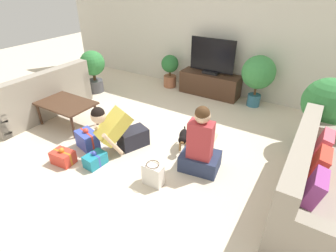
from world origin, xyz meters
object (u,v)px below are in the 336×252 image
at_px(sofa_right, 320,186).
at_px(coffee_table, 66,105).
at_px(tv_console, 210,84).
at_px(gift_bag_a, 153,174).
at_px(potted_plant_back_right, 258,74).
at_px(potted_plant_corner_left, 93,67).
at_px(tv, 212,58).
at_px(dog, 183,137).
at_px(potted_plant_corner_right, 326,106).
at_px(gift_box_a, 87,140).
at_px(person_sitting, 201,147).
at_px(person_kneeling, 119,130).
at_px(potted_plant_back_left, 170,68).
at_px(sofa_left, 38,98).
at_px(gift_box_b, 63,157).
at_px(gift_box_c, 95,160).

relative_size(sofa_right, coffee_table, 1.97).
distance_m(tv_console, gift_bag_a, 3.11).
xyz_separation_m(sofa_right, potted_plant_back_right, (-1.38, 2.32, 0.37)).
relative_size(tv_console, potted_plant_corner_left, 1.40).
height_order(tv, dog, tv).
bearing_deg(potted_plant_corner_right, sofa_right, -83.73).
xyz_separation_m(dog, gift_box_a, (-1.29, -0.74, -0.08)).
bearing_deg(tv, person_sitting, -68.96).
bearing_deg(tv, person_kneeling, -95.82).
relative_size(potted_plant_back_left, person_kneeling, 0.90).
xyz_separation_m(sofa_left, potted_plant_corner_left, (0.15, 1.33, 0.27)).
relative_size(potted_plant_corner_left, person_sitting, 0.95).
xyz_separation_m(sofa_right, gift_box_b, (-3.15, -1.00, -0.21)).
relative_size(person_kneeling, gift_box_a, 2.12).
height_order(sofa_left, potted_plant_corner_left, potted_plant_corner_left).
distance_m(tv, gift_bag_a, 3.18).
bearing_deg(coffee_table, person_kneeling, -5.05).
bearing_deg(person_sitting, potted_plant_corner_left, -30.02).
bearing_deg(potted_plant_back_right, gift_bag_a, -98.11).
height_order(potted_plant_back_right, dog, potted_plant_back_right).
xyz_separation_m(sofa_left, potted_plant_back_right, (3.44, 2.49, 0.38)).
height_order(sofa_right, coffee_table, sofa_right).
distance_m(gift_box_c, gift_bag_a, 0.93).
bearing_deg(gift_box_b, gift_bag_a, 13.40).
relative_size(potted_plant_back_right, gift_bag_a, 3.23).
relative_size(potted_plant_corner_right, dog, 2.50).
bearing_deg(person_sitting, potted_plant_corner_right, -140.73).
bearing_deg(person_sitting, potted_plant_back_right, -99.99).
xyz_separation_m(person_kneeling, gift_box_b, (-0.49, -0.68, -0.26)).
relative_size(potted_plant_corner_right, potted_plant_corner_left, 1.20).
bearing_deg(person_sitting, sofa_right, 175.39).
relative_size(coffee_table, tv, 1.01).
bearing_deg(gift_box_b, potted_plant_back_right, 61.96).
distance_m(coffee_table, tv, 3.06).
bearing_deg(gift_box_c, gift_box_a, 148.25).
height_order(person_sitting, dog, person_sitting).
xyz_separation_m(tv, potted_plant_back_left, (-1.01, -0.05, -0.38)).
height_order(sofa_left, potted_plant_back_left, sofa_left).
height_order(sofa_left, potted_plant_back_right, potted_plant_back_right).
distance_m(potted_plant_corner_right, person_kneeling, 3.03).
relative_size(coffee_table, gift_box_b, 3.04).
xyz_separation_m(sofa_left, gift_bag_a, (3.01, -0.51, -0.15)).
relative_size(sofa_right, person_sitting, 1.98).
height_order(gift_box_c, gift_bag_a, gift_bag_a).
distance_m(potted_plant_corner_right, person_sitting, 1.96).
distance_m(sofa_left, coffee_table, 0.85).
bearing_deg(gift_box_a, sofa_right, 9.69).
height_order(sofa_left, dog, sofa_left).
relative_size(potted_plant_corner_right, gift_box_a, 2.82).
bearing_deg(gift_box_b, potted_plant_corner_left, 125.16).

